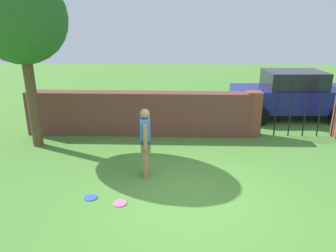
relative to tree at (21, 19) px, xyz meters
The scene contains 8 objects.
ground_plane 6.15m from the tree, 32.78° to the right, with size 40.00×40.00×0.00m, color #4C8433.
brick_wall 4.06m from the tree, 20.64° to the left, with size 6.88×0.50×1.35m, color brown.
tree is the anchor object (origin of this frame).
person 4.54m from the tree, 28.18° to the right, with size 0.26×0.54×1.62m.
fence_gate 8.23m from the tree, ahead, with size 3.18×0.44×1.40m.
car 9.04m from the tree, 20.27° to the left, with size 4.28×2.08×1.72m.
frisbee_pink 5.39m from the tree, 45.59° to the right, with size 0.27×0.27×0.02m, color pink.
frisbee_blue 4.97m from the tree, 50.72° to the right, with size 0.27×0.27×0.02m, color blue.
Camera 1 is at (-0.21, -5.66, 3.50)m, focal length 34.09 mm.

